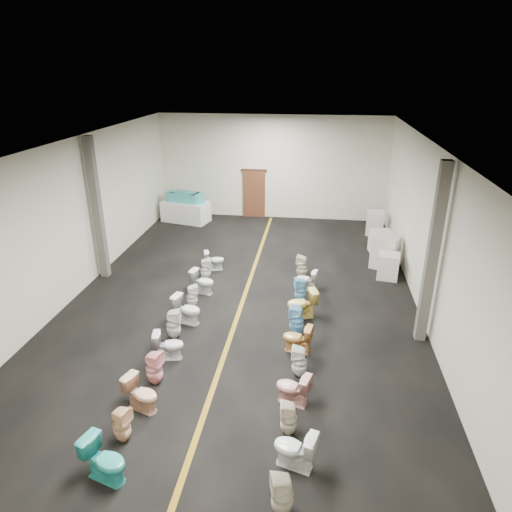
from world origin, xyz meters
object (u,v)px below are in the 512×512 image
object	(u,v)px
appliance_crate_b	(385,252)
toilet_right_4	(299,362)
appliance_crate_d	(375,223)
toilet_left_2	(142,394)
toilet_left_6	(187,310)
toilet_left_9	(205,269)
toilet_right_3	(293,388)
toilet_right_0	(282,494)
toilet_left_7	(192,296)
toilet_right_9	(306,280)
toilet_right_1	(295,449)
appliance_crate_a	(388,266)
appliance_crate_c	(380,242)
toilet_right_10	(302,267)
toilet_left_3	(154,368)
toilet_right_8	(300,290)
toilet_left_1	(122,424)
toilet_right_5	(297,338)
toilet_left_10	(214,260)
toilet_right_6	(297,320)
toilet_left_0	(105,460)
toilet_left_4	(169,345)
toilet_right_2	(289,418)
toilet_right_7	(302,304)
display_table	(186,211)
bathtub	(185,198)
toilet_left_8	(203,282)

from	to	relation	value
appliance_crate_b	toilet_right_4	world-z (taller)	appliance_crate_b
appliance_crate_d	toilet_left_2	size ratio (longest dim) A/B	1.30
toilet_left_6	appliance_crate_d	bearing A→B (deg)	-22.31
toilet_left_9	toilet_right_3	world-z (taller)	toilet_left_9
appliance_crate_b	toilet_right_0	bearing A→B (deg)	-105.41
toilet_left_6	toilet_left_7	size ratio (longest dim) A/B	1.14
appliance_crate_d	toilet_right_9	xyz separation A→B (m)	(-2.59, -5.44, -0.15)
toilet_left_6	toilet_right_1	xyz separation A→B (m)	(3.11, -4.39, -0.01)
toilet_left_9	appliance_crate_a	bearing A→B (deg)	-96.77
appliance_crate_c	toilet_right_10	world-z (taller)	appliance_crate_c
toilet_right_3	toilet_left_3	bearing A→B (deg)	-76.56
toilet_right_1	toilet_right_8	world-z (taller)	toilet_right_1
toilet_left_1	toilet_right_1	distance (m)	3.15
toilet_right_5	toilet_right_8	xyz separation A→B (m)	(-0.04, 2.53, 0.02)
toilet_right_8	appliance_crate_b	bearing A→B (deg)	124.70
toilet_left_10	toilet_right_5	world-z (taller)	toilet_right_5
toilet_left_7	toilet_right_6	xyz separation A→B (m)	(3.01, -1.03, 0.06)
toilet_left_0	toilet_right_3	bearing A→B (deg)	-35.24
toilet_left_2	toilet_right_4	xyz separation A→B (m)	(3.05, 1.48, 0.00)
toilet_right_4	toilet_left_0	bearing A→B (deg)	-41.72
toilet_left_2	toilet_right_6	bearing A→B (deg)	-22.77
toilet_left_4	toilet_right_2	distance (m)	3.57
toilet_left_2	toilet_left_9	xyz separation A→B (m)	(-0.15, 6.01, 0.01)
toilet_left_1	toilet_right_1	world-z (taller)	toilet_right_1
appliance_crate_b	toilet_right_10	distance (m)	3.04
toilet_left_10	toilet_right_1	bearing A→B (deg)	-173.65
toilet_left_3	toilet_right_7	distance (m)	4.43
appliance_crate_c	toilet_right_6	distance (m)	6.56
display_table	toilet_left_3	bearing A→B (deg)	-77.63
toilet_left_7	toilet_right_7	distance (m)	3.12
toilet_right_8	appliance_crate_c	bearing A→B (deg)	134.84
appliance_crate_c	toilet_left_10	xyz separation A→B (m)	(-5.71, -2.30, -0.08)
toilet_right_6	toilet_left_3	bearing A→B (deg)	-45.63
toilet_left_9	toilet_right_8	distance (m)	3.25
bathtub	toilet_left_3	size ratio (longest dim) A/B	2.28
toilet_left_4	toilet_left_6	xyz separation A→B (m)	(-0.02, 1.63, 0.04)
appliance_crate_a	appliance_crate_d	size ratio (longest dim) A/B	0.86
display_table	toilet_right_4	size ratio (longest dim) A/B	2.69
toilet_left_8	toilet_right_6	xyz separation A→B (m)	(2.93, -1.94, 0.04)
toilet_left_6	toilet_right_5	world-z (taller)	toilet_left_6
toilet_left_9	toilet_right_8	xyz separation A→B (m)	(3.07, -1.05, 0.00)
toilet_left_4	toilet_right_0	size ratio (longest dim) A/B	0.92
toilet_left_1	toilet_right_5	bearing A→B (deg)	-22.92
appliance_crate_a	toilet_right_1	distance (m)	8.39
toilet_right_6	toilet_right_9	size ratio (longest dim) A/B	1.22
display_table	appliance_crate_a	bearing A→B (deg)	-30.77
toilet_right_3	toilet_right_10	size ratio (longest dim) A/B	0.93
toilet_right_7	toilet_right_8	xyz separation A→B (m)	(-0.08, 0.91, -0.03)
toilet_left_10	toilet_right_2	size ratio (longest dim) A/B	0.96
toilet_left_2	toilet_right_4	bearing A→B (deg)	-44.53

